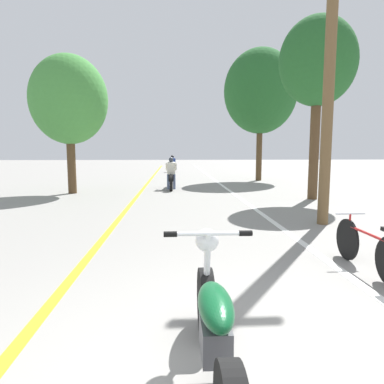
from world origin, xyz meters
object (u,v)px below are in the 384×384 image
at_px(motorcycle_foreground, 214,326).
at_px(motorcycle_rider_far, 172,165).
at_px(roadside_tree_right_far, 260,92).
at_px(roadside_tree_right_near, 318,63).
at_px(roadside_tree_left, 69,100).
at_px(utility_pole, 330,59).
at_px(bicycle_parked, 367,247).
at_px(motorcycle_rider_lead, 171,177).

bearing_deg(motorcycle_foreground, motorcycle_rider_far, 90.89).
distance_m(roadside_tree_right_far, motorcycle_rider_far, 10.23).
bearing_deg(motorcycle_rider_far, roadside_tree_right_near, -72.44).
bearing_deg(roadside_tree_left, utility_pole, -39.42).
xyz_separation_m(roadside_tree_right_near, motorcycle_foreground, (-4.48, -9.15, -4.10)).
xyz_separation_m(utility_pole, roadside_tree_right_near, (1.38, 3.96, 0.91)).
distance_m(utility_pole, motorcycle_rider_far, 19.86).
relative_size(roadside_tree_left, motorcycle_foreground, 2.62).
bearing_deg(bicycle_parked, utility_pole, 76.43).
xyz_separation_m(motorcycle_foreground, motorcycle_rider_lead, (-0.39, 12.51, 0.10)).
xyz_separation_m(utility_pole, bicycle_parked, (-0.74, -3.06, -3.26)).
relative_size(roadside_tree_right_far, bicycle_parked, 4.24).
height_order(roadside_tree_right_far, motorcycle_rider_lead, roadside_tree_right_far).
distance_m(roadside_tree_right_near, roadside_tree_left, 9.01).
height_order(roadside_tree_left, motorcycle_rider_lead, roadside_tree_left).
relative_size(roadside_tree_right_far, motorcycle_foreground, 3.57).
relative_size(utility_pole, motorcycle_rider_far, 3.54).
bearing_deg(motorcycle_foreground, roadside_tree_right_far, 74.97).
bearing_deg(roadside_tree_right_far, roadside_tree_left, -148.19).
distance_m(roadside_tree_right_near, motorcycle_rider_far, 16.59).
distance_m(utility_pole, motorcycle_rider_lead, 8.67).
bearing_deg(utility_pole, motorcycle_rider_lead, 115.48).
height_order(roadside_tree_right_near, motorcycle_rider_far, roadside_tree_right_near).
height_order(roadside_tree_left, motorcycle_rider_far, roadside_tree_left).
bearing_deg(motorcycle_rider_far, roadside_tree_right_far, -58.45).
bearing_deg(roadside_tree_right_near, motorcycle_rider_far, 107.56).
bearing_deg(motorcycle_rider_far, roadside_tree_left, -106.19).
height_order(roadside_tree_left, motorcycle_foreground, roadside_tree_left).
bearing_deg(roadside_tree_right_near, bicycle_parked, -106.83).
xyz_separation_m(roadside_tree_right_near, motorcycle_rider_far, (-4.86, 15.35, -4.01)).
xyz_separation_m(motorcycle_foreground, motorcycle_rider_far, (-0.38, 24.50, 0.09)).
relative_size(utility_pole, bicycle_parked, 4.16).
height_order(roadside_tree_right_near, bicycle_parked, roadside_tree_right_near).
bearing_deg(roadside_tree_right_near, motorcycle_rider_lead, 145.44).
xyz_separation_m(utility_pole, motorcycle_foreground, (-3.09, -5.19, -3.19)).
relative_size(utility_pole, motorcycle_rider_lead, 3.20).
xyz_separation_m(utility_pole, motorcycle_rider_far, (-3.47, 19.31, -3.10)).
height_order(utility_pole, motorcycle_foreground, utility_pole).
distance_m(roadside_tree_right_near, motorcycle_rider_lead, 7.14).
bearing_deg(motorcycle_foreground, bicycle_parked, 42.15).
bearing_deg(motorcycle_foreground, roadside_tree_left, 110.70).
height_order(motorcycle_foreground, bicycle_parked, motorcycle_foreground).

